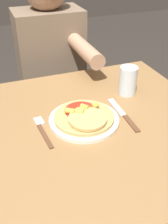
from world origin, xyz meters
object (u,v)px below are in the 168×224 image
object	(u,v)px
fork	(42,130)
pizza	(84,116)
drinking_glass	(128,81)
dining_table	(89,151)
person_diner	(52,64)
knife	(124,115)
plate	(84,120)

from	to	relation	value
fork	pizza	bearing A→B (deg)	-2.77
fork	drinking_glass	distance (m)	0.40
dining_table	person_diner	size ratio (longest dim) A/B	0.78
dining_table	knife	xyz separation A→B (m)	(0.13, 0.00, 0.13)
plate	drinking_glass	distance (m)	0.27
pizza	drinking_glass	world-z (taller)	drinking_glass
dining_table	fork	world-z (taller)	fork
dining_table	person_diner	bearing A→B (deg)	86.83
plate	fork	bearing A→B (deg)	178.81
knife	plate	bearing A→B (deg)	174.32
dining_table	plate	size ratio (longest dim) A/B	3.73
pizza	knife	bearing A→B (deg)	-4.10
dining_table	plate	distance (m)	0.14
knife	drinking_glass	xyz separation A→B (m)	(0.09, 0.14, 0.05)
fork	person_diner	bearing A→B (deg)	72.87
plate	person_diner	world-z (taller)	person_diner
fork	knife	world-z (taller)	same
dining_table	plate	xyz separation A→B (m)	(-0.01, 0.02, 0.13)
knife	person_diner	size ratio (longest dim) A/B	0.19
pizza	fork	bearing A→B (deg)	177.23
pizza	plate	bearing A→B (deg)	88.38
plate	fork	size ratio (longest dim) A/B	1.37
drinking_glass	person_diner	bearing A→B (deg)	109.53
dining_table	plate	world-z (taller)	plate
dining_table	person_diner	xyz separation A→B (m)	(0.04, 0.66, 0.07)
fork	drinking_glass	bearing A→B (deg)	17.59
dining_table	person_diner	world-z (taller)	person_diner
dining_table	pizza	size ratio (longest dim) A/B	4.33
plate	knife	world-z (taller)	plate
dining_table	pizza	xyz separation A→B (m)	(-0.01, 0.01, 0.15)
knife	person_diner	bearing A→B (deg)	98.36
plate	drinking_glass	world-z (taller)	drinking_glass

